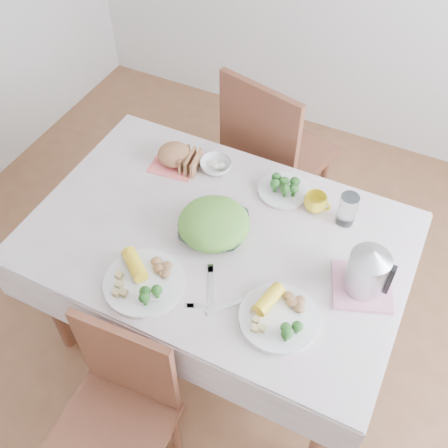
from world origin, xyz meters
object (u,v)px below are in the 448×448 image
at_px(salad_bowl, 214,229).
at_px(dinner_plate_right, 279,318).
at_px(yellow_mug, 315,202).
at_px(dining_table, 218,289).
at_px(chair_near, 110,430).
at_px(electric_kettle, 368,268).
at_px(dinner_plate_left, 144,283).
at_px(chair_far, 279,160).

xyz_separation_m(salad_bowl, dinner_plate_right, (0.38, -0.25, -0.02)).
relative_size(dinner_plate_right, yellow_mug, 2.93).
bearing_deg(dining_table, salad_bowl, -178.09).
bearing_deg(dinner_plate_right, yellow_mug, 96.86).
relative_size(chair_near, electric_kettle, 4.34).
bearing_deg(yellow_mug, dinner_plate_left, -124.24).
xyz_separation_m(dining_table, electric_kettle, (0.59, 0.01, 0.51)).
relative_size(salad_bowl, dinner_plate_right, 0.94).
xyz_separation_m(dining_table, chair_near, (-0.05, -0.77, 0.09)).
relative_size(chair_far, dinner_plate_left, 3.44).
bearing_deg(dining_table, yellow_mug, 45.57).
height_order(dining_table, dinner_plate_left, dinner_plate_left).
xyz_separation_m(chair_near, electric_kettle, (0.64, 0.78, 0.42)).
height_order(dining_table, chair_near, chair_near).
relative_size(chair_far, dinner_plate_right, 3.64).
xyz_separation_m(chair_near, chair_far, (0.01, 1.61, -0.00)).
distance_m(dining_table, yellow_mug, 0.60).
bearing_deg(salad_bowl, electric_kettle, 0.90).
relative_size(chair_far, electric_kettle, 5.08).
relative_size(dining_table, chair_near, 1.57).
distance_m(salad_bowl, dinner_plate_right, 0.46).
bearing_deg(chair_near, dinner_plate_right, 48.00).
xyz_separation_m(chair_far, yellow_mug, (0.35, -0.53, 0.34)).
bearing_deg(electric_kettle, yellow_mug, 115.50).
height_order(chair_far, dinner_plate_left, chair_far).
distance_m(chair_near, yellow_mug, 1.18).
bearing_deg(electric_kettle, dinner_plate_right, -149.59).
xyz_separation_m(yellow_mug, electric_kettle, (0.29, -0.30, 0.08)).
height_order(chair_near, dinner_plate_right, chair_near).
distance_m(chair_near, dinner_plate_left, 0.54).
relative_size(dinner_plate_left, electric_kettle, 1.48).
height_order(dining_table, dinner_plate_right, dinner_plate_right).
distance_m(chair_near, electric_kettle, 1.09).
bearing_deg(dining_table, electric_kettle, 0.88).
xyz_separation_m(dining_table, dinner_plate_left, (-0.14, -0.33, 0.40)).
xyz_separation_m(dining_table, dinner_plate_right, (0.37, -0.25, 0.40)).
height_order(chair_far, electric_kettle, same).
bearing_deg(dinner_plate_right, electric_kettle, 49.25).
bearing_deg(electric_kettle, salad_bowl, 162.06).
distance_m(dining_table, salad_bowl, 0.42).
relative_size(yellow_mug, electric_kettle, 0.48).
bearing_deg(salad_bowl, dining_table, 1.91).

